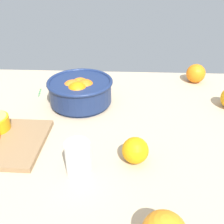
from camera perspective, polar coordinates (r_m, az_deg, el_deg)
ground_plane at (r=79.95cm, az=-0.51°, el=-5.57°), size 134.80×99.47×3.00cm
fruit_bowl at (r=92.74cm, az=-7.16°, el=4.73°), size 23.45×23.45×10.50cm
juice_glass at (r=63.81cm, az=-7.57°, el=-10.74°), size 6.13×6.13×9.24cm
loose_orange_1 at (r=116.08cm, az=18.26°, el=8.20°), size 8.02×8.02×8.02cm
loose_orange_3 at (r=67.21cm, az=5.23°, el=-8.55°), size 7.04×7.04×7.04cm
herb_sprig_0 at (r=106.81cm, az=-15.88°, el=4.37°), size 1.51×7.49×0.82cm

